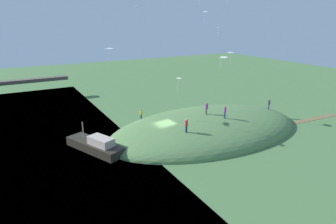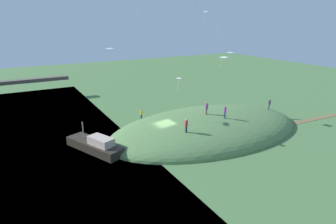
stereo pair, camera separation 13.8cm
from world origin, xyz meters
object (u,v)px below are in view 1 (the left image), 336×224
object	(u,v)px
kite_6	(109,49)
person_with_child	(141,113)
kite_5	(179,80)
kite_8	(230,53)
kite_4	(224,58)
person_watching_kites	(225,111)
person_on_hilltop	(186,124)
person_walking_path	(206,107)
kite_7	(218,28)
kite_9	(138,8)
person_near_shore	(269,103)
kite_1	(205,13)
boat_on_lake	(96,145)
mooring_post	(148,148)

from	to	relation	value
kite_6	person_with_child	bearing A→B (deg)	17.57
kite_5	kite_8	world-z (taller)	kite_8
kite_6	kite_4	bearing A→B (deg)	-9.84
person_watching_kites	person_on_hilltop	distance (m)	7.31
kite_4	person_walking_path	bearing A→B (deg)	-151.32
kite_7	kite_9	size ratio (longest dim) A/B	0.69
person_near_shore	kite_5	world-z (taller)	kite_5
kite_1	kite_6	world-z (taller)	kite_1
person_near_shore	kite_4	distance (m)	11.17
kite_7	kite_4	bearing A→B (deg)	-116.12
kite_6	kite_9	xyz separation A→B (m)	(2.90, -3.28, 5.20)
person_walking_path	kite_4	xyz separation A→B (m)	(4.91, 2.69, 6.50)
kite_7	kite_9	bearing A→B (deg)	-163.81
person_near_shore	person_on_hilltop	world-z (taller)	person_on_hilltop
kite_6	kite_9	distance (m)	6.80
kite_4	kite_8	bearing A→B (deg)	-125.12
kite_1	person_with_child	bearing A→B (deg)	-166.71
kite_8	kite_9	bearing A→B (deg)	140.02
person_with_child	kite_4	world-z (taller)	kite_4
boat_on_lake	kite_9	xyz separation A→B (m)	(6.89, 1.34, 16.44)
person_watching_kites	kite_1	world-z (taller)	kite_1
person_on_hilltop	person_watching_kites	bearing A→B (deg)	12.70
person_watching_kites	kite_5	size ratio (longest dim) A/B	0.87
kite_1	kite_5	xyz separation A→B (m)	(-12.09, -11.36, -8.51)
person_watching_kites	kite_9	bearing A→B (deg)	143.80
person_watching_kites	kite_4	world-z (taller)	kite_4
person_walking_path	kite_5	size ratio (longest dim) A/B	0.90
person_with_child	kite_7	size ratio (longest dim) A/B	1.09
kite_5	kite_7	size ratio (longest dim) A/B	1.36
boat_on_lake	kite_8	size ratio (longest dim) A/B	5.14
kite_7	kite_9	distance (m)	17.29
person_with_child	person_walking_path	bearing A→B (deg)	-79.63
person_with_child	person_on_hilltop	size ratio (longest dim) A/B	0.89
person_walking_path	kite_6	xyz separation A→B (m)	(-12.20, 5.66, 8.30)
kite_7	kite_8	distance (m)	14.54
kite_1	mooring_post	world-z (taller)	kite_1
kite_4	kite_7	world-z (taller)	kite_7
kite_9	kite_4	bearing A→B (deg)	1.24
mooring_post	kite_7	bearing A→B (deg)	28.19
kite_9	mooring_post	size ratio (longest dim) A/B	2.28
boat_on_lake	kite_5	distance (m)	13.43
boat_on_lake	person_watching_kites	xyz separation A→B (m)	(17.61, -3.46, 2.82)
person_with_child	kite_5	bearing A→B (deg)	-110.91
person_watching_kites	person_near_shore	bearing A→B (deg)	-1.49
person_with_child	kite_6	bearing A→B (deg)	163.14
person_with_child	kite_1	size ratio (longest dim) A/B	0.77
boat_on_lake	kite_7	bearing A→B (deg)	81.52
kite_1	kite_6	bearing A→B (deg)	-165.57
kite_7	kite_8	xyz separation A→B (m)	(-7.59, -12.14, -2.55)
kite_1	kite_7	size ratio (longest dim) A/B	1.42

